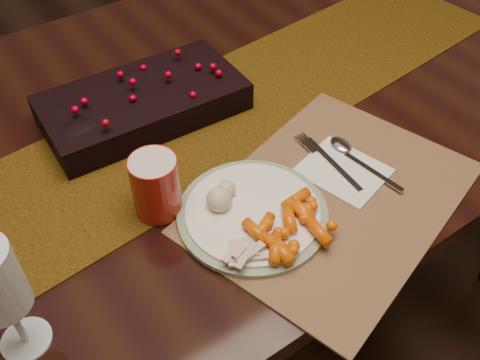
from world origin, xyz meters
TOP-DOWN VIEW (x-y plane):
  - floor at (0.00, 0.00)m, footprint 5.00×5.00m
  - dining_table at (0.00, 0.00)m, footprint 1.80×1.00m
  - table_runner at (0.05, -0.04)m, footprint 1.53×0.46m
  - centerpiece at (-0.05, 0.04)m, footprint 0.39×0.21m
  - placemat_main at (0.11, -0.33)m, footprint 0.55×0.46m
  - dinner_plate at (-0.03, -0.29)m, footprint 0.31×0.31m
  - baby_carrots at (-0.01, -0.36)m, footprint 0.15×0.13m
  - mashed_potatoes at (-0.06, -0.24)m, footprint 0.09×0.08m
  - turkey_shreds at (-0.10, -0.35)m, footprint 0.08×0.07m
  - napkin at (0.16, -0.30)m, footprint 0.15×0.17m
  - fork at (0.15, -0.28)m, footprint 0.03×0.15m
  - spoon at (0.20, -0.31)m, footprint 0.05×0.16m
  - red_cup at (-0.15, -0.19)m, footprint 0.09×0.09m
  - wine_glass at (-0.41, -0.30)m, footprint 0.07×0.07m

SIDE VIEW (x-z plane):
  - floor at x=0.00m, z-range 0.00..0.00m
  - dining_table at x=0.00m, z-range 0.00..0.75m
  - table_runner at x=0.05m, z-range 0.75..0.75m
  - placemat_main at x=0.11m, z-range 0.75..0.75m
  - napkin at x=0.16m, z-range 0.75..0.76m
  - dinner_plate at x=-0.03m, z-range 0.75..0.77m
  - fork at x=0.15m, z-range 0.76..0.76m
  - spoon at x=0.20m, z-range 0.76..0.76m
  - turkey_shreds at x=-0.10m, z-range 0.77..0.78m
  - baby_carrots at x=-0.01m, z-range 0.77..0.79m
  - mashed_potatoes at x=-0.06m, z-range 0.77..0.81m
  - centerpiece at x=-0.05m, z-range 0.75..0.83m
  - red_cup at x=-0.15m, z-range 0.75..0.86m
  - wine_glass at x=-0.41m, z-range 0.75..0.94m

